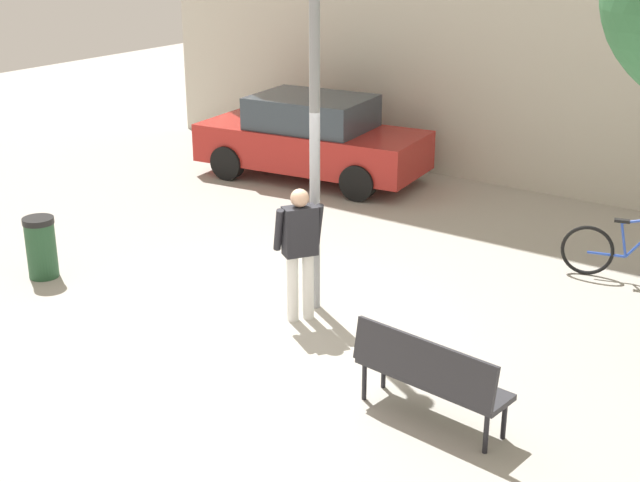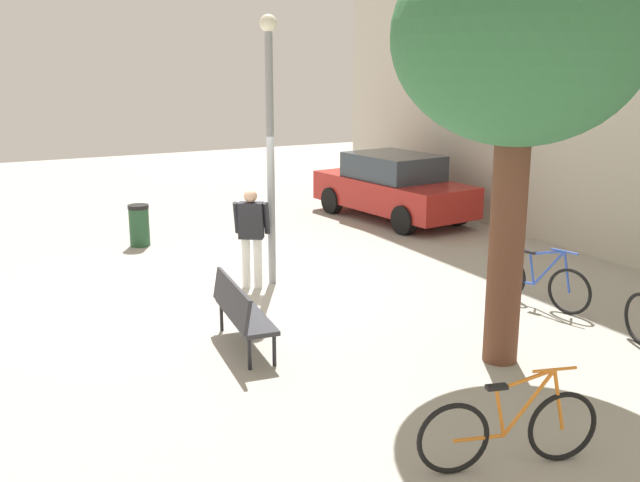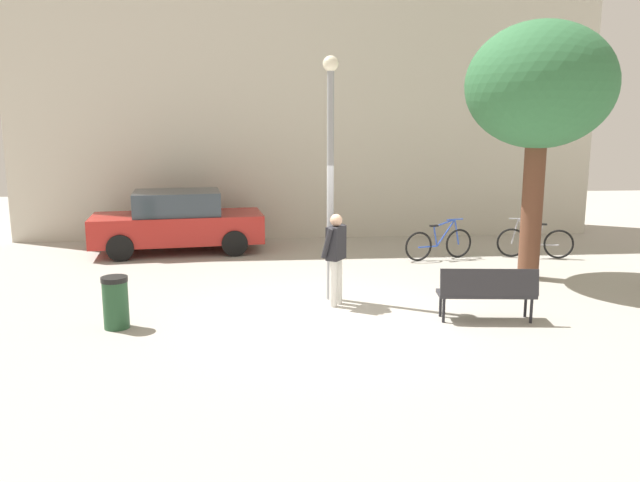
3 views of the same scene
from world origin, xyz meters
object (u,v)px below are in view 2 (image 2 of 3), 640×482
plaza_tree (519,41)px  bicycle_orange (510,430)px  trash_bin (139,225)px  person_by_lamppost (251,231)px  bicycle_blue (537,282)px  parked_car_red (393,187)px  lamppost (270,129)px  park_bench (240,309)px

plaza_tree → bicycle_orange: (2.00, -1.62, -3.55)m
trash_bin → person_by_lamppost: bearing=14.8°
plaza_tree → bicycle_blue: (-1.40, 1.93, -3.55)m
person_by_lamppost → bicycle_blue: size_ratio=0.95×
parked_car_red → bicycle_orange: bearing=-27.1°
lamppost → park_bench: 3.57m
park_bench → parked_car_red: size_ratio=0.38×
plaza_tree → person_by_lamppost: bearing=-159.2°
parked_car_red → trash_bin: parked_car_red is taller
park_bench → bicycle_blue: (0.50, 4.72, -0.16)m
lamppost → parked_car_red: 6.01m
lamppost → parked_car_red: lamppost is taller
park_bench → bicycle_orange: size_ratio=0.93×
person_by_lamppost → plaza_tree: size_ratio=0.32×
person_by_lamppost → bicycle_orange: bearing=0.1°
bicycle_blue → bicycle_orange: (3.40, -3.55, 0.00)m
park_bench → bicycle_orange: (3.90, 1.17, -0.16)m
plaza_tree → parked_car_red: plaza_tree is taller
bicycle_blue → bicycle_orange: size_ratio=1.00×
lamppost → person_by_lamppost: size_ratio=2.64×
lamppost → trash_bin: (-3.60, -1.36, -2.19)m
bicycle_blue → trash_bin: bicycle_blue is taller
plaza_tree → trash_bin: bearing=-161.9°
parked_car_red → bicycle_blue: bearing=-12.8°
bicycle_orange → trash_bin: (-9.96, -0.98, 0.05)m
park_bench → bicycle_blue: size_ratio=0.93×
park_bench → person_by_lamppost: bearing=154.3°
park_bench → trash_bin: bearing=178.3°
plaza_tree → bicycle_blue: bearing=126.0°
person_by_lamppost → bicycle_blue: (2.90, 3.56, -0.58)m
bicycle_blue → bicycle_orange: bearing=-46.2°
bicycle_orange → trash_bin: bicycle_orange is taller
plaza_tree → trash_bin: (-7.96, -2.60, -3.50)m
lamppost → parked_car_red: bearing=126.4°
bicycle_blue → park_bench: bearing=-96.0°
plaza_tree → bicycle_blue: size_ratio=2.99×
parked_car_red → trash_bin: size_ratio=5.15×
person_by_lamppost → parked_car_red: bearing=124.6°
lamppost → bicycle_blue: (2.96, 3.17, -2.23)m
lamppost → plaza_tree: bearing=15.9°
lamppost → bicycle_orange: bearing=-3.4°
person_by_lamppost → bicycle_blue: bearing=50.9°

